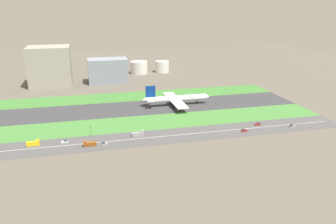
% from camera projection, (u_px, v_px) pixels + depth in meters
% --- Properties ---
extents(ground_plane, '(800.00, 800.00, 0.00)m').
position_uv_depth(ground_plane, '(146.00, 107.00, 308.26)').
color(ground_plane, '#5B564C').
extents(runway, '(280.00, 46.00, 0.10)m').
position_uv_depth(runway, '(146.00, 107.00, 308.25)').
color(runway, '#38383D').
rests_on(runway, ground_plane).
extents(grass_median_north, '(280.00, 36.00, 0.10)m').
position_uv_depth(grass_median_north, '(139.00, 96.00, 346.12)').
color(grass_median_north, '#3D7A33').
rests_on(grass_median_north, ground_plane).
extents(grass_median_south, '(280.00, 36.00, 0.10)m').
position_uv_depth(grass_median_south, '(155.00, 122.00, 270.37)').
color(grass_median_south, '#427F38').
rests_on(grass_median_south, ground_plane).
extents(highway, '(280.00, 28.00, 0.10)m').
position_uv_depth(highway, '(164.00, 136.00, 240.81)').
color(highway, '#4C4C4F').
rests_on(highway, ground_plane).
extents(highway_centerline, '(266.00, 0.50, 0.01)m').
position_uv_depth(highway_centerline, '(164.00, 136.00, 240.79)').
color(highway_centerline, silver).
rests_on(highway_centerline, highway).
extents(airliner, '(65.00, 56.00, 19.70)m').
position_uv_depth(airliner, '(175.00, 99.00, 312.78)').
color(airliner, white).
rests_on(airliner, runway).
extents(car_1, '(4.40, 1.80, 2.00)m').
position_uv_depth(car_1, '(244.00, 130.00, 249.66)').
color(car_1, '#B2191E').
rests_on(car_1, highway).
extents(car_3, '(4.40, 1.80, 2.00)m').
position_uv_depth(car_3, '(65.00, 142.00, 229.40)').
color(car_3, silver).
rests_on(car_3, highway).
extents(car_4, '(4.40, 1.80, 2.00)m').
position_uv_depth(car_4, '(258.00, 124.00, 262.74)').
color(car_4, '#B2191E').
rests_on(car_4, highway).
extents(car_0, '(4.40, 1.80, 2.00)m').
position_uv_depth(car_0, '(292.00, 126.00, 258.96)').
color(car_0, '#99999E').
rests_on(car_0, highway).
extents(truck_1, '(8.40, 2.50, 4.00)m').
position_uv_depth(truck_1, '(138.00, 134.00, 240.78)').
color(truck_1, '#99999E').
rests_on(truck_1, highway).
extents(truck_0, '(8.40, 2.50, 4.00)m').
position_uv_depth(truck_0, '(89.00, 144.00, 223.65)').
color(truck_0, brown).
rests_on(truck_0, highway).
extents(car_2, '(4.40, 1.80, 2.00)m').
position_uv_depth(car_2, '(104.00, 144.00, 226.09)').
color(car_2, '#99999E').
rests_on(car_2, highway).
extents(truck_2, '(8.40, 2.50, 4.00)m').
position_uv_depth(truck_2, '(33.00, 143.00, 224.52)').
color(truck_2, yellow).
rests_on(truck_2, highway).
extents(traffic_light, '(0.36, 0.50, 7.20)m').
position_uv_depth(traffic_light, '(91.00, 131.00, 239.82)').
color(traffic_light, '#4C4C51').
rests_on(traffic_light, highway).
extents(terminal_building, '(46.40, 37.95, 44.56)m').
position_uv_depth(terminal_building, '(50.00, 66.00, 386.01)').
color(terminal_building, '#9E998E').
rests_on(terminal_building, ground_plane).
extents(hangar_building, '(46.11, 27.18, 28.29)m').
position_uv_depth(hangar_building, '(108.00, 71.00, 403.52)').
color(hangar_building, gray).
rests_on(hangar_building, ground_plane).
extents(fuel_tank_west, '(22.95, 22.95, 16.23)m').
position_uv_depth(fuel_tank_west, '(139.00, 67.00, 457.26)').
color(fuel_tank_west, silver).
rests_on(fuel_tank_west, ground_plane).
extents(fuel_tank_centre, '(18.75, 18.75, 15.25)m').
position_uv_depth(fuel_tank_centre, '(162.00, 67.00, 464.85)').
color(fuel_tank_centre, silver).
rests_on(fuel_tank_centre, ground_plane).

